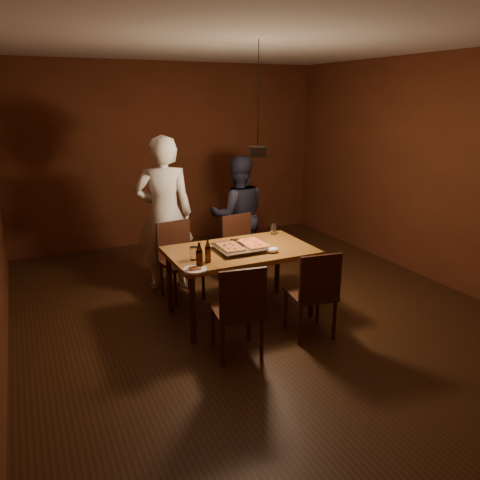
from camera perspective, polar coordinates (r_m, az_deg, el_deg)
name	(u,v)px	position (r m, az deg, el deg)	size (l,w,h in m)	color
room_shell	(257,186)	(4.84, 2.11, 6.59)	(6.00, 6.00, 6.00)	#391D0F
dining_table	(240,256)	(4.92, 0.00, -1.94)	(1.50, 0.90, 0.75)	brown
chair_far_left	(178,253)	(5.50, -7.56, -1.55)	(0.48, 0.48, 0.49)	#38190F
chair_far_right	(241,244)	(5.76, 0.16, -0.54)	(0.48, 0.48, 0.49)	#38190F
chair_near_left	(239,304)	(4.15, -0.07, -7.75)	(0.47, 0.47, 0.49)	#38190F
chair_near_right	(315,287)	(4.54, 9.09, -5.70)	(0.47, 0.47, 0.49)	#38190F
pizza_tray	(242,248)	(4.87, 0.27, -0.94)	(0.55, 0.45, 0.05)	silver
pizza_meat	(230,247)	(4.79, -1.17, -0.81)	(0.22, 0.34, 0.02)	maroon
pizza_cheese	(253,243)	(4.91, 1.61, -0.38)	(0.24, 0.38, 0.02)	gold
spatula	(242,243)	(4.88, 0.28, -0.40)	(0.09, 0.24, 0.04)	silver
beer_bottle_a	(199,255)	(4.34, -4.98, -1.88)	(0.06, 0.06, 0.24)	black
beer_bottle_b	(208,251)	(4.49, -3.94, -1.37)	(0.06, 0.06, 0.22)	black
water_glass_left	(194,253)	(4.59, -5.65, -1.63)	(0.08, 0.08, 0.13)	silver
water_glass_right	(273,229)	(5.42, 4.09, 1.33)	(0.06, 0.06, 0.13)	silver
plate_slice	(195,269)	(4.32, -5.52, -3.60)	(0.22, 0.22, 0.03)	white
napkin	(273,250)	(4.79, 3.99, -1.22)	(0.13, 0.10, 0.05)	white
diner_white	(164,214)	(5.69, -9.21, 3.15)	(0.68, 0.45, 1.87)	silver
diner_dark	(238,215)	(6.18, -0.22, 3.04)	(0.76, 0.59, 1.57)	black
pendant_lamp	(258,151)	(4.78, 2.16, 10.84)	(0.18, 0.18, 1.10)	black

